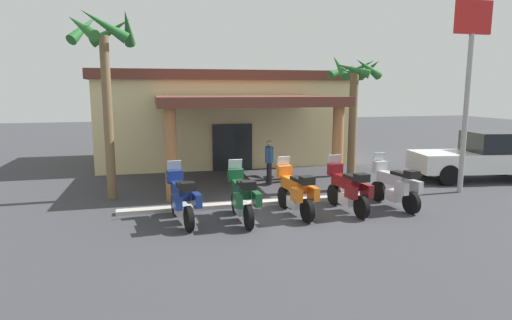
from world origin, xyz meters
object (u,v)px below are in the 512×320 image
at_px(pickup_truck_white, 481,157).
at_px(palm_tree_roadside, 104,58).
at_px(motorcycle_silver, 395,185).
at_px(motorcycle_blue, 182,198).
at_px(roadside_sign, 469,66).
at_px(palm_tree_near_portico, 354,87).
at_px(motorcycle_orange, 296,191).
at_px(pedestrian, 269,159).
at_px(motorcycle_maroon, 348,189).
at_px(motorcycle_green, 242,196).
at_px(motel_building, 222,116).

bearing_deg(pickup_truck_white, palm_tree_roadside, -172.75).
bearing_deg(motorcycle_silver, pickup_truck_white, -70.84).
bearing_deg(motorcycle_blue, roadside_sign, -92.06).
bearing_deg(roadside_sign, palm_tree_near_portico, 121.80).
distance_m(motorcycle_orange, pedestrian, 4.17).
bearing_deg(pedestrian, pickup_truck_white, -10.20).
relative_size(palm_tree_near_portico, palm_tree_roadside, 0.83).
height_order(motorcycle_silver, pedestrian, pedestrian).
relative_size(motorcycle_orange, motorcycle_silver, 1.00).
xyz_separation_m(pedestrian, palm_tree_near_portico, (3.88, 0.81, 2.72)).
relative_size(motorcycle_blue, motorcycle_maroon, 1.00).
bearing_deg(motorcycle_green, motorcycle_orange, -84.19).
height_order(motel_building, motorcycle_maroon, motel_building).
height_order(pedestrian, palm_tree_near_portico, palm_tree_near_portico).
xyz_separation_m(motel_building, palm_tree_near_portico, (4.62, -5.34, 1.42)).
height_order(motel_building, pedestrian, motel_building).
bearing_deg(pickup_truck_white, pedestrian, -179.63).
relative_size(motel_building, motorcycle_orange, 5.58).
xyz_separation_m(motorcycle_blue, palm_tree_roadside, (-2.07, 3.29, 3.90)).
relative_size(motorcycle_maroon, pickup_truck_white, 0.41).
relative_size(motel_building, roadside_sign, 1.88).
height_order(motorcycle_green, motorcycle_orange, same).
height_order(motorcycle_maroon, pedestrian, pedestrian).
xyz_separation_m(pickup_truck_white, roadside_sign, (-2.26, -1.58, 3.47)).
height_order(motorcycle_orange, pickup_truck_white, pickup_truck_white).
bearing_deg(motorcycle_maroon, motel_building, 5.91).
xyz_separation_m(pickup_truck_white, palm_tree_roadside, (-14.21, 0.58, 3.66)).
height_order(pedestrian, palm_tree_roadside, palm_tree_roadside).
bearing_deg(roadside_sign, motorcycle_silver, -160.78).
distance_m(motel_building, pedestrian, 6.32).
xyz_separation_m(motorcycle_maroon, pedestrian, (-1.22, 4.20, 0.29)).
distance_m(pedestrian, roadside_sign, 7.68).
distance_m(motorcycle_green, motorcycle_orange, 1.64).
height_order(motorcycle_green, pickup_truck_white, pickup_truck_white).
bearing_deg(palm_tree_near_portico, motorcycle_blue, -147.04).
xyz_separation_m(motorcycle_blue, motorcycle_green, (1.63, -0.24, 0.00)).
bearing_deg(motorcycle_blue, motorcycle_silver, -99.00).
bearing_deg(motorcycle_maroon, pedestrian, 11.37).
bearing_deg(motorcycle_orange, motorcycle_green, 90.26).
distance_m(motorcycle_green, pedestrian, 4.79).
bearing_deg(palm_tree_roadside, motorcycle_orange, -32.12).
relative_size(motorcycle_blue, motorcycle_green, 1.00).
height_order(motorcycle_green, motorcycle_maroon, same).
relative_size(motel_building, pedestrian, 7.20).
distance_m(motorcycle_maroon, motorcycle_silver, 1.63).
height_order(motorcycle_maroon, palm_tree_near_portico, palm_tree_near_portico).
relative_size(pickup_truck_white, palm_tree_near_portico, 1.06).
height_order(motel_building, motorcycle_orange, motel_building).
bearing_deg(motorcycle_blue, palm_tree_roadside, 23.63).
xyz_separation_m(motorcycle_green, palm_tree_near_portico, (5.92, 5.13, 3.01)).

